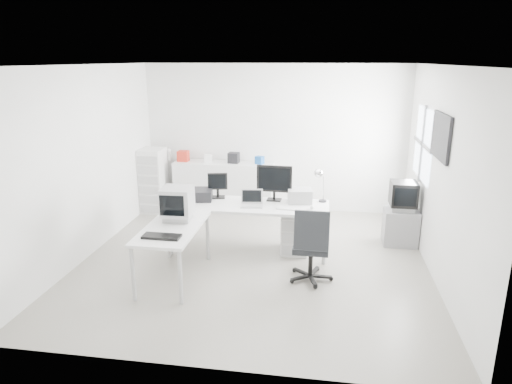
# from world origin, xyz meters

# --- Properties ---
(floor) EXTENTS (5.00, 5.00, 0.01)m
(floor) POSITION_xyz_m (0.00, 0.00, 0.00)
(floor) COLOR #B0AB9E
(floor) RESTS_ON ground
(ceiling) EXTENTS (5.00, 5.00, 0.01)m
(ceiling) POSITION_xyz_m (0.00, 0.00, 2.80)
(ceiling) COLOR white
(ceiling) RESTS_ON back_wall
(back_wall) EXTENTS (5.00, 0.02, 2.80)m
(back_wall) POSITION_xyz_m (0.00, 2.50, 1.40)
(back_wall) COLOR silver
(back_wall) RESTS_ON floor
(left_wall) EXTENTS (0.02, 5.00, 2.80)m
(left_wall) POSITION_xyz_m (-2.50, 0.00, 1.40)
(left_wall) COLOR silver
(left_wall) RESTS_ON floor
(right_wall) EXTENTS (0.02, 5.00, 2.80)m
(right_wall) POSITION_xyz_m (2.50, 0.00, 1.40)
(right_wall) COLOR silver
(right_wall) RESTS_ON floor
(window) EXTENTS (0.02, 1.20, 1.10)m
(window) POSITION_xyz_m (2.48, 1.20, 1.60)
(window) COLOR white
(window) RESTS_ON right_wall
(wall_picture) EXTENTS (0.04, 0.90, 0.60)m
(wall_picture) POSITION_xyz_m (2.47, 0.10, 1.90)
(wall_picture) COLOR black
(wall_picture) RESTS_ON right_wall
(main_desk) EXTENTS (2.40, 0.80, 0.75)m
(main_desk) POSITION_xyz_m (-0.13, 0.38, 0.38)
(main_desk) COLOR silver
(main_desk) RESTS_ON floor
(side_desk) EXTENTS (0.70, 1.40, 0.75)m
(side_desk) POSITION_xyz_m (-0.98, -0.72, 0.38)
(side_desk) COLOR silver
(side_desk) RESTS_ON floor
(drawer_pedestal) EXTENTS (0.40, 0.50, 0.60)m
(drawer_pedestal) POSITION_xyz_m (0.57, 0.43, 0.30)
(drawer_pedestal) COLOR silver
(drawer_pedestal) RESTS_ON floor
(inkjet_printer) EXTENTS (0.52, 0.44, 0.17)m
(inkjet_printer) POSITION_xyz_m (-0.98, 0.48, 0.83)
(inkjet_printer) COLOR black
(inkjet_printer) RESTS_ON main_desk
(lcd_monitor_small) EXTENTS (0.34, 0.24, 0.39)m
(lcd_monitor_small) POSITION_xyz_m (-0.68, 0.63, 0.94)
(lcd_monitor_small) COLOR black
(lcd_monitor_small) RESTS_ON main_desk
(lcd_monitor_large) EXTENTS (0.56, 0.25, 0.57)m
(lcd_monitor_large) POSITION_xyz_m (0.22, 0.63, 1.04)
(lcd_monitor_large) COLOR black
(lcd_monitor_large) RESTS_ON main_desk
(laptop) EXTENTS (0.35, 0.36, 0.21)m
(laptop) POSITION_xyz_m (-0.08, 0.28, 0.85)
(laptop) COLOR #B7B7BA
(laptop) RESTS_ON main_desk
(white_keyboard) EXTENTS (0.45, 0.18, 0.02)m
(white_keyboard) POSITION_xyz_m (0.52, 0.23, 0.76)
(white_keyboard) COLOR silver
(white_keyboard) RESTS_ON main_desk
(white_mouse) EXTENTS (0.06, 0.06, 0.06)m
(white_mouse) POSITION_xyz_m (0.82, 0.28, 0.78)
(white_mouse) COLOR silver
(white_mouse) RESTS_ON main_desk
(laser_printer) EXTENTS (0.40, 0.36, 0.21)m
(laser_printer) POSITION_xyz_m (0.62, 0.60, 0.85)
(laser_printer) COLOR #A2A2A2
(laser_printer) RESTS_ON main_desk
(desk_lamp) EXTENTS (0.18, 0.18, 0.47)m
(desk_lamp) POSITION_xyz_m (0.97, 0.68, 0.98)
(desk_lamp) COLOR silver
(desk_lamp) RESTS_ON main_desk
(crt_monitor) EXTENTS (0.42, 0.42, 0.46)m
(crt_monitor) POSITION_xyz_m (-0.98, -0.47, 0.98)
(crt_monitor) COLOR #B7B7BA
(crt_monitor) RESTS_ON side_desk
(black_keyboard) EXTENTS (0.47, 0.19, 0.03)m
(black_keyboard) POSITION_xyz_m (-0.98, -1.12, 0.77)
(black_keyboard) COLOR black
(black_keyboard) RESTS_ON side_desk
(office_chair) EXTENTS (0.62, 0.62, 1.05)m
(office_chair) POSITION_xyz_m (0.85, -0.48, 0.53)
(office_chair) COLOR #26282B
(office_chair) RESTS_ON floor
(tv_cabinet) EXTENTS (0.53, 0.43, 0.58)m
(tv_cabinet) POSITION_xyz_m (2.22, 0.98, 0.29)
(tv_cabinet) COLOR slate
(tv_cabinet) RESTS_ON floor
(crt_tv) EXTENTS (0.50, 0.48, 0.45)m
(crt_tv) POSITION_xyz_m (2.22, 0.98, 0.80)
(crt_tv) COLOR black
(crt_tv) RESTS_ON tv_cabinet
(sideboard) EXTENTS (1.92, 0.48, 0.96)m
(sideboard) POSITION_xyz_m (-0.94, 2.24, 0.48)
(sideboard) COLOR silver
(sideboard) RESTS_ON floor
(clutter_box_a) EXTENTS (0.21, 0.19, 0.20)m
(clutter_box_a) POSITION_xyz_m (-1.74, 2.24, 1.06)
(clutter_box_a) COLOR red
(clutter_box_a) RESTS_ON sideboard
(clutter_box_b) EXTENTS (0.17, 0.16, 0.15)m
(clutter_box_b) POSITION_xyz_m (-1.24, 2.24, 1.03)
(clutter_box_b) COLOR silver
(clutter_box_b) RESTS_ON sideboard
(clutter_box_c) EXTENTS (0.21, 0.20, 0.20)m
(clutter_box_c) POSITION_xyz_m (-0.74, 2.24, 1.06)
(clutter_box_c) COLOR black
(clutter_box_c) RESTS_ON sideboard
(clutter_box_d) EXTENTS (0.18, 0.17, 0.14)m
(clutter_box_d) POSITION_xyz_m (-0.24, 2.24, 1.03)
(clutter_box_d) COLOR #1651A0
(clutter_box_d) RESTS_ON sideboard
(clutter_bottle) EXTENTS (0.07, 0.07, 0.22)m
(clutter_bottle) POSITION_xyz_m (-2.04, 2.28, 1.07)
(clutter_bottle) COLOR silver
(clutter_bottle) RESTS_ON sideboard
(filing_cabinet) EXTENTS (0.43, 0.51, 1.23)m
(filing_cabinet) POSITION_xyz_m (-2.28, 1.98, 0.62)
(filing_cabinet) COLOR silver
(filing_cabinet) RESTS_ON floor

